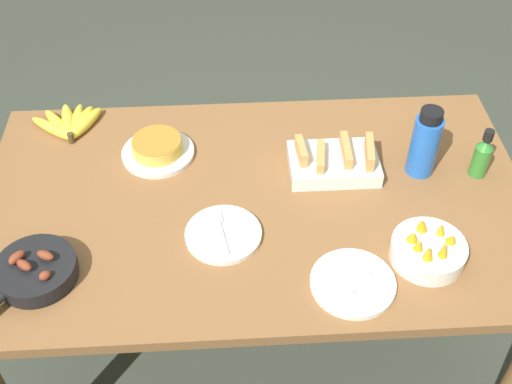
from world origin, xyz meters
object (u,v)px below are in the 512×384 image
fruit_bowl_mango (428,250)px  hot_sauce_bottle (482,156)px  skillet (35,272)px  banana_bunch (71,124)px  frittata_plate_center (158,149)px  water_bottle (425,143)px  melon_tray (334,162)px  empty_plate_near_front (353,283)px  empty_plate_far_left (223,234)px

fruit_bowl_mango → hot_sauce_bottle: hot_sauce_bottle is taller
skillet → fruit_bowl_mango: (1.03, 0.01, 0.00)m
banana_bunch → skillet: skillet is taller
frittata_plate_center → fruit_bowl_mango: (0.74, -0.46, 0.01)m
skillet → hot_sauce_bottle: hot_sauce_bottle is taller
frittata_plate_center → water_bottle: size_ratio=1.00×
frittata_plate_center → hot_sauce_bottle: 0.98m
melon_tray → fruit_bowl_mango: (0.20, -0.36, 0.00)m
skillet → melon_tray: bearing=151.0°
skillet → fruit_bowl_mango: 1.03m
skillet → empty_plate_near_front: 0.82m
empty_plate_near_front → water_bottle: 0.51m
empty_plate_far_left → hot_sauce_bottle: 0.81m
water_bottle → banana_bunch: bearing=166.1°
empty_plate_far_left → water_bottle: bearing=21.2°
skillet → hot_sauce_bottle: bearing=141.6°
melon_tray → fruit_bowl_mango: size_ratio=1.35×
skillet → water_bottle: 1.15m
skillet → frittata_plate_center: bearing=-174.7°
skillet → empty_plate_far_left: (0.49, 0.12, -0.02)m
fruit_bowl_mango → hot_sauce_bottle: bearing=53.5°
melon_tray → skillet: size_ratio=0.90×
empty_plate_near_front → skillet: bearing=175.1°
fruit_bowl_mango → frittata_plate_center: bearing=147.9°
melon_tray → frittata_plate_center: (-0.54, 0.10, -0.01)m
frittata_plate_center → hot_sauce_bottle: (0.97, -0.14, 0.05)m
melon_tray → hot_sauce_bottle: size_ratio=1.62×
frittata_plate_center → water_bottle: bearing=-8.4°
fruit_bowl_mango → empty_plate_near_front: bearing=-159.5°
hot_sauce_bottle → banana_bunch: bearing=166.9°
empty_plate_far_left → hot_sauce_bottle: size_ratio=1.28×
empty_plate_near_front → hot_sauce_bottle: hot_sauce_bottle is taller
banana_bunch → empty_plate_far_left: bearing=-46.0°
frittata_plate_center → melon_tray: bearing=-10.7°
banana_bunch → frittata_plate_center: size_ratio=1.09×
skillet → empty_plate_far_left: size_ratio=1.40×
skillet → hot_sauce_bottle: (1.26, 0.33, 0.04)m
melon_tray → empty_plate_far_left: 0.43m
frittata_plate_center → water_bottle: 0.81m
banana_bunch → water_bottle: bearing=-13.9°
banana_bunch → empty_plate_near_front: size_ratio=1.11×
frittata_plate_center → fruit_bowl_mango: 0.87m
fruit_bowl_mango → hot_sauce_bottle: size_ratio=1.20×
empty_plate_near_front → empty_plate_far_left: same height
banana_bunch → empty_plate_far_left: size_ratio=1.16×
skillet → banana_bunch: bearing=-142.9°
water_bottle → hot_sauce_bottle: water_bottle is taller
frittata_plate_center → empty_plate_near_front: 0.75m
empty_plate_far_left → water_bottle: water_bottle is taller
empty_plate_far_left → water_bottle: (0.60, 0.23, 0.10)m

